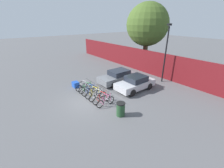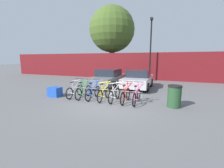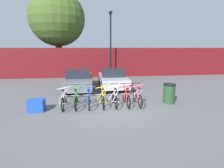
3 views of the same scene
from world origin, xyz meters
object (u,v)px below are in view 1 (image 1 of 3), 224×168
object	(u,v)px
lamp_post	(166,51)
bicycle_red	(101,99)
bicycle_silver	(84,87)
tree_behind_hoarding	(147,25)
bike_rack	(95,92)
bicycle_blue	(90,91)
bicycle_white	(98,96)
car_grey	(118,76)
trash_bin	(121,109)
cargo_crate	(76,84)
car_silver	(135,83)
bicycle_green	(87,89)
bicycle_yellow	(94,93)
bicycle_pink	(106,101)

from	to	relation	value
lamp_post	bicycle_red	bearing A→B (deg)	-91.40
bicycle_silver	tree_behind_hoarding	distance (m)	12.17
bike_rack	bicycle_blue	world-z (taller)	bicycle_blue
bicycle_white	bicycle_red	size ratio (longest dim) A/B	1.00
car_grey	trash_bin	bearing A→B (deg)	-38.33
trash_bin	car_grey	bearing A→B (deg)	141.67
bicycle_blue	car_grey	xyz separation A→B (m)	(-0.69, 3.94, 0.31)
lamp_post	cargo_crate	distance (m)	9.90
bicycle_red	car_silver	size ratio (longest dim) A/B	0.43
trash_bin	bicycle_green	bearing A→B (deg)	-179.01
bike_rack	cargo_crate	bearing A→B (deg)	-171.50
bicycle_silver	tree_behind_hoarding	bearing A→B (deg)	96.41
bike_rack	bicycle_red	world-z (taller)	bicycle_red
bicycle_red	tree_behind_hoarding	distance (m)	12.99
bicycle_yellow	bicycle_pink	world-z (taller)	same
bicycle_red	lamp_post	bearing A→B (deg)	90.69
car_silver	tree_behind_hoarding	bearing A→B (deg)	125.23
bicycle_silver	bicycle_pink	distance (m)	3.64
bicycle_yellow	cargo_crate	size ratio (longest dim) A/B	2.44
bicycle_green	bicycle_white	xyz separation A→B (m)	(1.89, 0.00, 0.00)
bicycle_green	bicycle_white	bearing A→B (deg)	1.27
bicycle_blue	bicycle_pink	world-z (taller)	same
bike_rack	bicycle_red	bearing A→B (deg)	-6.81
bicycle_green	cargo_crate	distance (m)	1.82
bike_rack	tree_behind_hoarding	world-z (taller)	tree_behind_hoarding
bike_rack	bicycle_pink	xyz separation A→B (m)	(1.82, -0.15, -0.11)
bicycle_green	car_silver	distance (m)	4.71
bicycle_white	trash_bin	distance (m)	2.92
bicycle_blue	cargo_crate	distance (m)	2.42
bicycle_blue	trash_bin	distance (m)	4.19
bicycle_blue	bicycle_yellow	bearing A→B (deg)	0.77
bike_rack	bicycle_pink	world-z (taller)	bicycle_pink
lamp_post	bicycle_yellow	bearing A→B (deg)	-99.94
bicycle_green	bicycle_pink	xyz separation A→B (m)	(3.06, 0.00, 0.00)
trash_bin	cargo_crate	xyz separation A→B (m)	(-6.59, -0.39, -0.24)
bicycle_silver	trash_bin	size ratio (longest dim) A/B	1.66
lamp_post	tree_behind_hoarding	world-z (taller)	tree_behind_hoarding
bicycle_pink	lamp_post	bearing A→B (deg)	96.68
bicycle_blue	bicycle_red	bearing A→B (deg)	0.77
lamp_post	cargo_crate	size ratio (longest dim) A/B	8.62
bike_rack	tree_behind_hoarding	size ratio (longest dim) A/B	0.49
cargo_crate	bicycle_red	bearing A→B (deg)	4.07
bike_rack	lamp_post	size ratio (longest dim) A/B	0.69
bicycle_yellow	bicycle_pink	bearing A→B (deg)	-2.17
bicycle_green	car_silver	world-z (taller)	car_silver
bicycle_white	lamp_post	xyz separation A→B (m)	(0.80, 7.97, 2.99)
car_silver	cargo_crate	world-z (taller)	car_silver
bike_rack	car_grey	distance (m)	4.02
bicycle_red	cargo_crate	distance (m)	4.29
bicycle_white	trash_bin	world-z (taller)	bicycle_white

